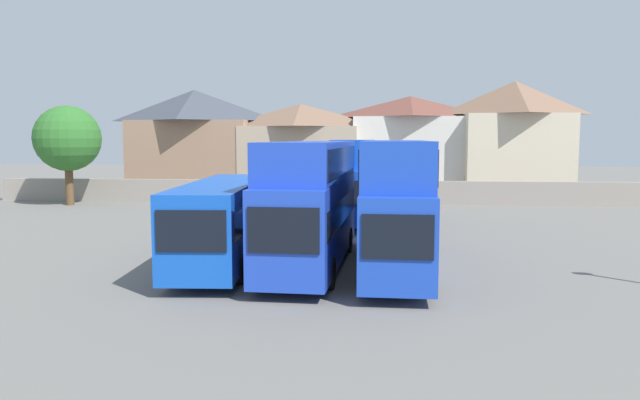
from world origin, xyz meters
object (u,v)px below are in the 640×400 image
Objects in this scene: bus_3 at (396,197)px; house_terrace_far_right at (514,137)px; house_terrace_centre at (301,148)px; tree_left_of_lot at (67,139)px; bus_1 at (223,218)px; house_terrace_right at (410,144)px; bus_5 at (354,176)px; bus_2 at (311,197)px; house_terrace_left at (195,140)px; bus_4 at (312,190)px.

bus_3 is 1.18× the size of house_terrace_far_right.
tree_left_of_lot is at bearing -145.27° from house_terrace_centre.
bus_1 is 33.92m from house_terrace_right.
tree_left_of_lot is (-35.43, -11.33, -0.12)m from house_terrace_far_right.
bus_5 reaches higher than bus_1.
bus_2 is 1.48× the size of tree_left_of_lot.
tree_left_of_lot is (-21.89, 7.16, 2.23)m from bus_5.
house_terrace_far_right reaches higher than bus_5.
house_terrace_right is (5.65, 32.68, 1.73)m from bus_2.
house_terrace_centre is 1.46× the size of tree_left_of_lot.
house_terrace_far_right is at bearing -6.44° from house_terrace_right.
bus_2 is 1.10× the size of house_terrace_far_right.
house_terrace_left reaches higher than house_terrace_right.
bus_3 is 1.57× the size of tree_left_of_lot.
house_terrace_left is 1.04× the size of house_terrace_centre.
bus_3 is at bearing -40.05° from tree_left_of_lot.
bus_2 is at bearing 3.18° from bus_4.
house_terrace_far_right is at bearing 161.35° from bus_3.
bus_5 is 19.36m from house_terrace_centre.
bus_2 is at bearing -6.61° from bus_5.
house_terrace_centre is at bearing -173.64° from bus_4.
bus_2 is 13.22m from bus_5.
house_terrace_far_right is at bearing 157.72° from bus_2.
bus_2 is (3.60, -0.15, 0.89)m from bus_1.
house_terrace_far_right is (18.33, 31.50, 3.25)m from bus_1.
bus_1 is 26.63m from tree_left_of_lot.
house_terrace_right is at bearing 177.17° from bus_3.
house_terrace_centre is 10.05m from house_terrace_right.
house_terrace_far_right is at bearing -0.01° from house_terrace_centre.
bus_4 is 1.60× the size of tree_left_of_lot.
tree_left_of_lot is at bearing -118.44° from house_terrace_left.
house_terrace_right reaches higher than bus_2.
house_terrace_left reaches higher than bus_3.
house_terrace_left is (-15.57, 18.82, 2.07)m from bus_5.
bus_4 is 24.56m from house_terrace_far_right.
house_terrace_far_right is (29.12, -0.33, 0.28)m from house_terrace_left.
bus_5 reaches higher than bus_2.
bus_3 is at bearing -60.95° from house_terrace_left.
tree_left_of_lot is at bearing -162.27° from house_terrace_far_right.
bus_4 is 1.15× the size of bus_5.
house_terrace_far_right is (13.55, 18.49, 2.35)m from bus_5.
bus_4 is 22.83m from house_terrace_left.
house_terrace_left is 1.51× the size of tree_left_of_lot.
bus_3 is 1.11× the size of house_terrace_right.
bus_2 is 1.06× the size of bus_5.
bus_3 is 33.60m from house_terrace_far_right.
house_terrace_right is (9.24, 32.53, 2.62)m from bus_1.
house_terrace_right is (20.03, 0.69, -0.35)m from house_terrace_left.
house_terrace_centre is at bearing 179.99° from house_terrace_far_right.
bus_4 is (2.19, 13.28, -0.01)m from bus_1.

